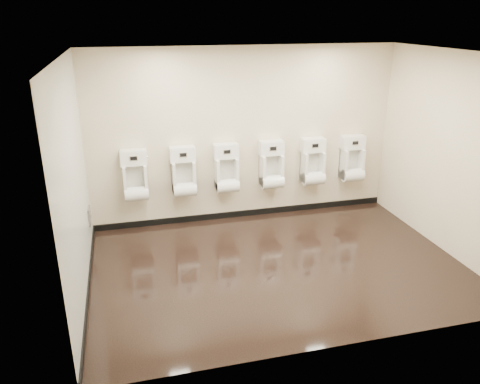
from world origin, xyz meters
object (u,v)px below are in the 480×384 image
object	(u,v)px
urinal_0	(135,179)
urinal_1	(184,175)
urinal_5	(352,162)
urinal_3	(272,168)
urinal_4	(313,165)
access_panel	(89,216)
urinal_2	(227,172)

from	to	relation	value
urinal_0	urinal_1	world-z (taller)	same
urinal_5	urinal_0	bearing A→B (deg)	180.00
urinal_5	urinal_3	bearing A→B (deg)	180.00
urinal_4	urinal_5	xyz separation A→B (m)	(0.72, 0.00, 0.00)
urinal_3	urinal_5	world-z (taller)	same
urinal_3	urinal_0	bearing A→B (deg)	180.00
access_panel	urinal_5	world-z (taller)	urinal_5
urinal_1	access_panel	bearing A→B (deg)	-164.01
urinal_1	urinal_4	xyz separation A→B (m)	(2.18, 0.00, 0.00)
urinal_1	urinal_5	xyz separation A→B (m)	(2.90, 0.00, 0.00)
urinal_2	urinal_5	world-z (taller)	same
urinal_1	urinal_3	world-z (taller)	same
urinal_3	urinal_5	size ratio (longest dim) A/B	1.00
urinal_0	urinal_1	xyz separation A→B (m)	(0.75, 0.00, 0.00)
urinal_1	urinal_4	bearing A→B (deg)	0.00
urinal_3	urinal_5	bearing A→B (deg)	0.00
access_panel	urinal_5	bearing A→B (deg)	5.44
urinal_0	urinal_3	size ratio (longest dim) A/B	1.00
urinal_4	urinal_0	bearing A→B (deg)	180.00
access_panel	urinal_4	xyz separation A→B (m)	(3.62, 0.41, 0.36)
urinal_1	urinal_3	bearing A→B (deg)	0.00
access_panel	urinal_4	size ratio (longest dim) A/B	0.33
access_panel	urinal_5	size ratio (longest dim) A/B	0.33
urinal_1	urinal_2	distance (m)	0.69
access_panel	urinal_1	size ratio (longest dim) A/B	0.33
urinal_0	urinal_2	world-z (taller)	same
urinal_4	access_panel	bearing A→B (deg)	-173.48
access_panel	urinal_1	distance (m)	1.55
urinal_2	access_panel	bearing A→B (deg)	-169.03
urinal_1	urinal_4	size ratio (longest dim) A/B	1.00
access_panel	urinal_1	world-z (taller)	urinal_1
urinal_0	urinal_4	world-z (taller)	same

